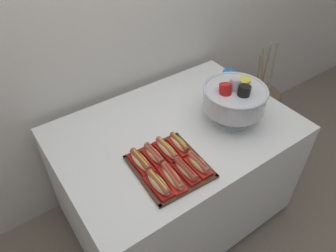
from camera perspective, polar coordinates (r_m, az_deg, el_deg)
The scene contains 15 objects.
ground_plane at distance 2.36m, azimuth 1.15°, elevation -14.90°, with size 10.00×10.00×0.00m, color #7A6B5B.
back_wall at distance 1.92m, azimuth -9.02°, elevation 20.69°, with size 6.00×0.10×2.60m, color silver.
buffet_table at distance 2.03m, azimuth 1.31°, elevation -8.34°, with size 1.34×0.93×0.79m.
floor_vase at distance 2.76m, azimuth 15.16°, elevation 1.33°, with size 0.45×0.45×0.98m.
serving_tray at distance 1.55m, azimuth 0.26°, elevation -7.41°, with size 0.35×0.38×0.01m.
hot_dog_0 at distance 1.44m, azimuth -1.78°, elevation -10.43°, with size 0.07×0.17×0.06m.
hot_dog_1 at distance 1.47m, azimuth 0.76°, elevation -9.29°, with size 0.08×0.18×0.06m.
hot_dog_2 at distance 1.50m, azimuth 3.20°, elevation -8.02°, with size 0.06×0.16×0.06m.
hot_dog_3 at distance 1.53m, azimuth 5.53°, elevation -6.85°, with size 0.07×0.15×0.06m.
hot_dog_4 at distance 1.54m, azimuth -4.95°, elevation -6.41°, with size 0.07×0.17×0.06m.
hot_dog_5 at distance 1.56m, azimuth -2.54°, elevation -5.28°, with size 0.06×0.16×0.06m.
hot_dog_6 at distance 1.59m, azimuth -0.20°, elevation -4.28°, with size 0.06×0.18×0.06m.
hot_dog_7 at distance 1.62m, azimuth 2.05°, elevation -3.26°, with size 0.07×0.16×0.06m.
punch_bowl at distance 1.76m, azimuth 11.96°, elevation 4.96°, with size 0.35×0.35×0.27m.
cup_stack at distance 2.02m, azimuth 10.87°, elevation 7.76°, with size 0.09×0.09×0.16m.
Camera 1 is at (-0.80, -1.05, 1.95)m, focal length 33.64 mm.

